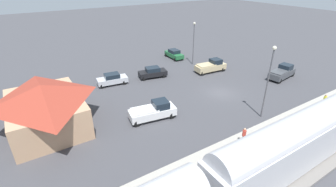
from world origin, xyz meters
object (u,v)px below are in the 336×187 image
at_px(pedestrian_on_platform, 244,134).
at_px(pickup_charcoal, 282,72).
at_px(pedestrian_waiting_far, 325,100).
at_px(sedan_silver, 112,79).
at_px(light_pole_near_platform, 269,75).
at_px(sedan_black, 153,72).
at_px(pickup_tan, 211,66).
at_px(sedan_green, 174,54).
at_px(station_building, 45,106).
at_px(light_pole_lot_center, 194,38).
at_px(pickup_white, 153,111).

xyz_separation_m(pedestrian_on_platform, pickup_charcoal, (8.54, -18.43, -0.25)).
distance_m(pedestrian_waiting_far, pickup_charcoal, 9.95).
bearing_deg(sedan_silver, light_pole_near_platform, -147.71).
distance_m(sedan_black, pickup_tan, 10.21).
xyz_separation_m(sedan_black, sedan_silver, (0.86, 6.57, 0.00)).
xyz_separation_m(pedestrian_on_platform, sedan_green, (26.39, -9.39, -0.40)).
relative_size(pickup_charcoal, light_pole_near_platform, 0.65).
distance_m(station_building, light_pole_lot_center, 27.25).
distance_m(pedestrian_waiting_far, pickup_white, 21.29).
height_order(sedan_black, light_pole_near_platform, light_pole_near_platform).
bearing_deg(pickup_charcoal, light_pole_near_platform, 115.69).
relative_size(station_building, pedestrian_waiting_far, 6.19).
distance_m(station_building, sedan_silver, 12.42).
bearing_deg(sedan_black, sedan_silver, 82.55).
relative_size(pickup_tan, pickup_charcoal, 0.99).
distance_m(sedan_black, pickup_white, 12.52).
height_order(sedan_green, pickup_charcoal, pickup_charcoal).
distance_m(pedestrian_on_platform, light_pole_lot_center, 24.22).
distance_m(station_building, pickup_charcoal, 34.51).
relative_size(station_building, sedan_green, 2.33).
bearing_deg(station_building, pedestrian_on_platform, -131.29).
xyz_separation_m(pickup_white, pickup_charcoal, (-0.50, -23.51, 0.00)).
distance_m(pedestrian_on_platform, light_pole_near_platform, 7.64).
distance_m(pickup_charcoal, light_pole_near_platform, 14.50).
relative_size(station_building, pickup_charcoal, 1.88).
bearing_deg(pedestrian_on_platform, pickup_white, 29.35).
bearing_deg(light_pole_lot_center, light_pole_near_platform, 167.01).
bearing_deg(station_building, sedan_green, -63.19).
distance_m(station_building, pickup_white, 11.68).
height_order(sedan_green, light_pole_lot_center, light_pole_lot_center).
xyz_separation_m(station_building, pickup_charcoal, (-5.20, -34.07, -1.63)).
bearing_deg(pickup_white, sedan_black, -28.77).
distance_m(station_building, pickup_tan, 26.54).
xyz_separation_m(pickup_tan, sedan_silver, (3.99, 16.28, -0.15)).
bearing_deg(sedan_black, pedestrian_on_platform, 177.30).
distance_m(sedan_green, light_pole_near_platform, 24.51).
relative_size(station_building, pedestrian_on_platform, 6.19).
bearing_deg(sedan_black, station_building, 110.69).
relative_size(pedestrian_on_platform, pedestrian_waiting_far, 1.00).
height_order(station_building, sedan_black, station_building).
xyz_separation_m(pedestrian_waiting_far, sedan_green, (26.77, 4.63, -0.40)).
distance_m(sedan_green, pickup_white, 22.60).
height_order(station_building, light_pole_lot_center, light_pole_lot_center).
bearing_deg(sedan_green, pedestrian_on_platform, 160.41).
height_order(pedestrian_waiting_far, sedan_black, pedestrian_waiting_far).
relative_size(pickup_charcoal, light_pole_lot_center, 0.73).
bearing_deg(station_building, light_pole_near_platform, -117.41).
xyz_separation_m(station_building, sedan_green, (12.65, -25.03, -1.78)).
relative_size(light_pole_near_platform, light_pole_lot_center, 1.12).
distance_m(pedestrian_on_platform, pickup_white, 10.36).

